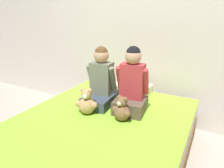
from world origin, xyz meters
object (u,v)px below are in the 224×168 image
Objects in this scene: pillow_at_headboard at (132,89)px; child_on_left at (101,82)px; teddy_bear_held_by_right_child at (122,110)px; bed at (99,142)px; teddy_bear_held_by_left_child at (87,103)px; child_on_right at (132,86)px.

child_on_left is at bearing -112.44° from pillow_at_headboard.
teddy_bear_held_by_right_child is 0.70m from pillow_at_headboard.
teddy_bear_held_by_left_child reaches higher than bed.
bed is 4.22× the size of pillow_at_headboard.
child_on_right is 0.28m from teddy_bear_held_by_right_child.
child_on_left reaches higher than teddy_bear_held_by_right_child.
child_on_left is at bearing 160.88° from teddy_bear_held_by_right_child.
teddy_bear_held_by_left_child is at bearing -93.92° from child_on_left.
child_on_left is 0.45m from teddy_bear_held_by_right_child.
bed is 0.83m from pillow_at_headboard.
teddy_bear_held_by_left_child reaches higher than teddy_bear_held_by_right_child.
teddy_bear_held_by_left_child is at bearing -149.73° from child_on_right.
teddy_bear_held_by_right_child is (0.00, -0.22, -0.17)m from child_on_right.
child_on_right is (0.36, -0.01, 0.02)m from child_on_left.
pillow_at_headboard is at bearing 118.49° from teddy_bear_held_by_right_child.
child_on_left reaches higher than teddy_bear_held_by_left_child.
pillow_at_headboard is at bearing 90.00° from bed.
pillow_at_headboard reaches higher than bed.
teddy_bear_held_by_right_child reaches higher than bed.
bed is at bearing -37.25° from teddy_bear_held_by_left_child.
bed is at bearing -90.00° from pillow_at_headboard.
teddy_bear_held_by_right_child is at bearing -37.19° from child_on_left.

